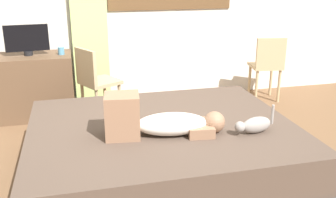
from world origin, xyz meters
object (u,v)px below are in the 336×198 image
(cat, at_px, (255,125))
(cup, at_px, (61,51))
(bed, at_px, (162,149))
(chair_spare, at_px, (267,64))
(person_lying, at_px, (159,121))
(chair_by_desk, at_px, (95,79))
(tv_monitor, at_px, (27,40))
(desk, at_px, (34,86))

(cat, relative_size, cup, 4.19)
(bed, xyz_separation_m, chair_spare, (1.78, 1.56, 0.29))
(person_lying, bearing_deg, cup, 111.59)
(cat, bearing_deg, bed, 152.55)
(bed, bearing_deg, chair_by_desk, 108.99)
(bed, distance_m, person_lying, 0.40)
(bed, distance_m, chair_by_desk, 1.46)
(bed, xyz_separation_m, cup, (-0.81, 1.67, 0.56))
(cat, distance_m, chair_by_desk, 2.04)
(tv_monitor, height_order, chair_spare, tv_monitor)
(desk, distance_m, cup, 0.54)
(chair_spare, bearing_deg, tv_monitor, 177.07)
(cat, xyz_separation_m, chair_spare, (1.11, 1.91, -0.01))
(cat, relative_size, tv_monitor, 0.74)
(bed, height_order, tv_monitor, tv_monitor)
(bed, bearing_deg, cat, -27.45)
(cat, xyz_separation_m, desk, (-1.82, 2.06, -0.15))
(person_lying, relative_size, desk, 1.05)
(chair_by_desk, bearing_deg, desk, 152.42)
(person_lying, bearing_deg, cat, -11.39)
(cup, xyz_separation_m, chair_spare, (2.59, -0.11, -0.27))
(bed, height_order, cat, cat)
(bed, xyz_separation_m, tv_monitor, (-1.17, 1.71, 0.70))
(cat, distance_m, chair_spare, 2.21)
(chair_spare, bearing_deg, chair_by_desk, -174.69)
(bed, relative_size, chair_by_desk, 2.61)
(person_lying, relative_size, cat, 2.66)
(bed, bearing_deg, person_lying, -109.35)
(bed, relative_size, cat, 6.31)
(person_lying, distance_m, tv_monitor, 2.23)
(bed, height_order, chair_by_desk, chair_by_desk)
(desk, relative_size, chair_by_desk, 1.05)
(chair_by_desk, bearing_deg, bed, -71.01)
(cat, distance_m, desk, 2.75)
(chair_by_desk, bearing_deg, cat, -56.33)
(chair_by_desk, bearing_deg, cup, 137.08)
(cat, bearing_deg, desk, 131.49)
(desk, bearing_deg, cup, -6.55)
(cat, height_order, tv_monitor, tv_monitor)
(person_lying, bearing_deg, desk, 119.58)
(bed, relative_size, cup, 26.45)
(tv_monitor, height_order, cup, tv_monitor)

